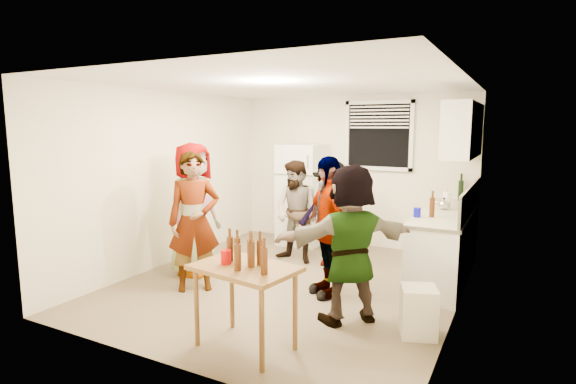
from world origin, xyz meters
The scene contains 23 objects.
room centered at (0.00, 0.00, 0.00)m, with size 4.00×4.50×2.50m, color white, non-canonical shape.
window centered at (0.45, 2.21, 1.85)m, with size 1.12×0.10×1.06m, color white, non-canonical shape.
refrigerator centered at (-0.75, 1.88, 0.85)m, with size 0.70×0.70×1.70m, color white.
counter_lower centered at (1.70, 1.15, 0.43)m, with size 0.60×2.20×0.86m, color white.
countertop centered at (1.70, 1.15, 0.88)m, with size 0.64×2.22×0.04m, color beige.
backsplash centered at (1.99, 1.15, 1.08)m, with size 0.03×2.20×0.36m, color #B8B4A8.
upper_cabinets centered at (1.83, 1.35, 1.95)m, with size 0.34×1.60×0.70m, color white.
kettle centered at (1.65, 1.25, 0.90)m, with size 0.21×0.18×0.18m, color silver, non-canonical shape.
paper_towel centered at (1.68, 1.30, 0.90)m, with size 0.11×0.11×0.23m, color white.
wine_bottle centered at (1.75, 2.14, 0.90)m, with size 0.08×0.08×0.30m, color black.
beer_bottle_counter centered at (1.60, 0.66, 0.90)m, with size 0.06×0.06×0.24m, color #47230C.
blue_cup centered at (1.44, 0.58, 0.90)m, with size 0.09×0.09×0.12m, color #0C0DBB.
picture_frame centered at (1.92, 1.56, 0.98)m, with size 0.02×0.19×0.16m, color #E6E04E.
trash_bin centered at (1.75, -0.71, 0.25)m, with size 0.33×0.33×0.48m, color white.
serving_table centered at (0.42, -1.69, 0.00)m, with size 0.91×0.61×0.77m, color brown, non-canonical shape.
beer_bottle_table centered at (0.29, -1.62, 0.77)m, with size 0.06×0.06×0.22m, color #47230C.
red_cup centered at (0.23, -1.71, 0.77)m, with size 0.10×0.10×0.13m, color #B80705.
guest_grey centered at (-1.36, -0.23, 0.00)m, with size 0.87×1.79×0.57m, color #979797.
guest_stripe centered at (-0.94, -0.72, 0.00)m, with size 0.62×1.70×0.41m, color #141933.
guest_back_left centered at (-0.35, 0.88, 0.00)m, with size 0.73×1.51×0.57m, color #523923.
guest_back_right centered at (0.17, 0.94, 0.00)m, with size 0.98×1.52×0.56m, color #414146.
guest_black centered at (0.57, -0.13, 0.00)m, with size 0.98×1.66×0.41m, color black.
guest_orange centered at (1.05, -0.70, 0.00)m, with size 1.52×1.64×0.48m, color #F08655.
Camera 1 is at (2.55, -4.92, 2.00)m, focal length 28.00 mm.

